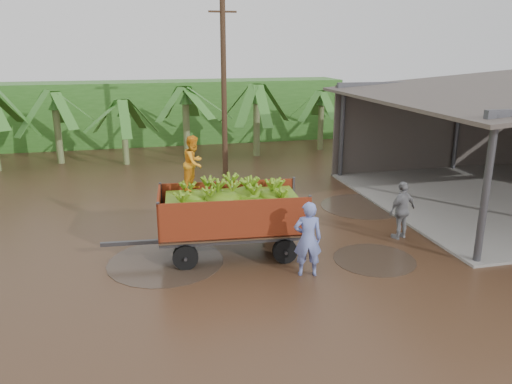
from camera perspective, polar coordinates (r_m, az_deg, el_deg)
ground at (r=15.74m, az=-0.28°, el=-4.54°), size 100.00×100.00×0.00m
hedge_north at (r=30.58m, az=-11.04°, el=8.96°), size 22.00×3.00×3.60m
banana_trailer at (r=13.75m, az=-2.88°, el=-2.31°), size 5.63×2.27×3.34m
man_blue at (r=12.60m, az=5.93°, el=-5.36°), size 0.80×0.61×1.96m
man_grey at (r=15.57m, az=16.36°, el=-2.00°), size 1.13×0.77×1.78m
utility_pole at (r=22.19m, az=-3.69°, el=11.74°), size 1.20×0.24×7.54m
banana_plants at (r=21.18m, az=-19.46°, el=5.19°), size 24.88×20.32×4.11m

